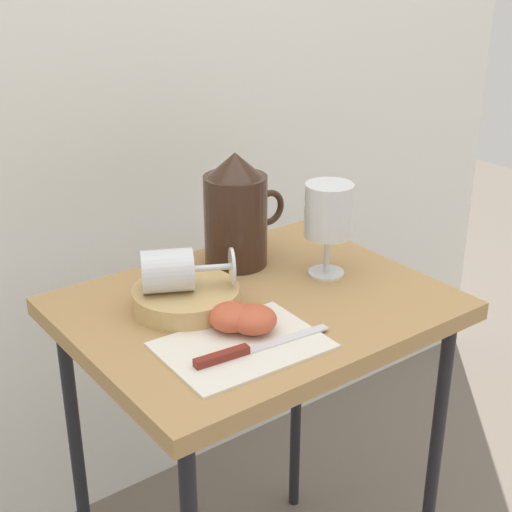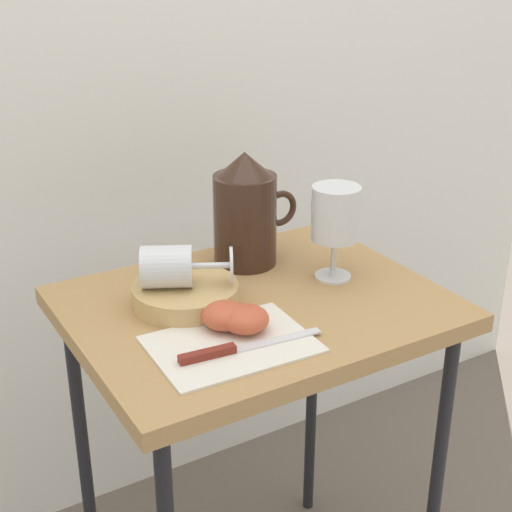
# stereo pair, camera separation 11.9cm
# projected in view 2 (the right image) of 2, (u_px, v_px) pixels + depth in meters

# --- Properties ---
(curtain_drape) EXTENTS (2.40, 0.03, 1.95)m
(curtain_drape) POSITION_uv_depth(u_px,v_px,m) (131.00, 86.00, 1.51)
(curtain_drape) COLOR white
(curtain_drape) RESTS_ON ground_plane
(table) EXTENTS (0.60, 0.47, 0.70)m
(table) POSITION_uv_depth(u_px,v_px,m) (256.00, 337.00, 1.26)
(table) COLOR #AD8451
(table) RESTS_ON ground_plane
(linen_napkin) EXTENTS (0.24, 0.18, 0.00)m
(linen_napkin) POSITION_uv_depth(u_px,v_px,m) (231.00, 344.00, 1.10)
(linen_napkin) COLOR silver
(linen_napkin) RESTS_ON table
(basket_tray) EXTENTS (0.17, 0.17, 0.03)m
(basket_tray) POSITION_uv_depth(u_px,v_px,m) (185.00, 295.00, 1.21)
(basket_tray) COLOR tan
(basket_tray) RESTS_ON table
(pitcher) EXTENTS (0.17, 0.11, 0.21)m
(pitcher) POSITION_uv_depth(u_px,v_px,m) (246.00, 219.00, 1.34)
(pitcher) COLOR #382319
(pitcher) RESTS_ON table
(wine_glass_upright) EXTENTS (0.08, 0.08, 0.17)m
(wine_glass_upright) POSITION_uv_depth(u_px,v_px,m) (335.00, 218.00, 1.27)
(wine_glass_upright) COLOR silver
(wine_glass_upright) RESTS_ON table
(wine_glass_tipped_near) EXTENTS (0.16, 0.12, 0.07)m
(wine_glass_tipped_near) POSITION_uv_depth(u_px,v_px,m) (170.00, 267.00, 1.18)
(wine_glass_tipped_near) COLOR silver
(wine_glass_tipped_near) RESTS_ON basket_tray
(apple_half_left) EXTENTS (0.07, 0.07, 0.04)m
(apple_half_left) POSITION_uv_depth(u_px,v_px,m) (225.00, 315.00, 1.13)
(apple_half_left) COLOR #C15133
(apple_half_left) RESTS_ON linen_napkin
(apple_half_right) EXTENTS (0.07, 0.07, 0.04)m
(apple_half_right) POSITION_uv_depth(u_px,v_px,m) (245.00, 319.00, 1.12)
(apple_half_right) COLOR #C15133
(apple_half_right) RESTS_ON linen_napkin
(knife) EXTENTS (0.22, 0.04, 0.01)m
(knife) POSITION_uv_depth(u_px,v_px,m) (230.00, 349.00, 1.07)
(knife) COLOR silver
(knife) RESTS_ON linen_napkin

